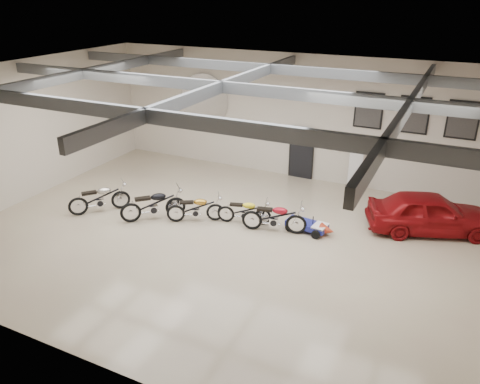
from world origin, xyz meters
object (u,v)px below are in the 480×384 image
at_px(motorcycle_gold, 195,208).
at_px(motorcycle_yellow, 244,211).
at_px(motorcycle_red, 274,217).
at_px(banner_stand, 355,169).
at_px(motorcycle_black, 153,204).
at_px(vintage_car, 430,213).
at_px(motorcycle_silver, 99,198).
at_px(go_kart, 311,224).

height_order(motorcycle_gold, motorcycle_yellow, motorcycle_gold).
bearing_deg(motorcycle_red, motorcycle_yellow, 160.37).
bearing_deg(banner_stand, motorcycle_yellow, -135.11).
xyz_separation_m(banner_stand, motorcycle_black, (-5.56, -5.39, -0.36)).
distance_m(banner_stand, motorcycle_gold, 6.46).
height_order(banner_stand, motorcycle_black, banner_stand).
bearing_deg(vintage_car, motorcycle_silver, 87.49).
distance_m(motorcycle_silver, motorcycle_red, 6.19).
bearing_deg(banner_stand, motorcycle_red, -122.76).
bearing_deg(motorcycle_black, motorcycle_yellow, -23.55).
distance_m(motorcycle_red, vintage_car, 5.00).
bearing_deg(banner_stand, motorcycle_gold, -144.18).
relative_size(banner_stand, go_kart, 1.13).
bearing_deg(go_kart, motorcycle_black, -157.81).
distance_m(motorcycle_silver, motorcycle_gold, 3.50).
bearing_deg(vintage_car, banner_stand, 31.85).
distance_m(banner_stand, motorcycle_red, 4.72).
relative_size(banner_stand, vintage_car, 0.47).
bearing_deg(motorcycle_black, motorcycle_red, -30.30).
height_order(motorcycle_silver, motorcycle_black, motorcycle_black).
height_order(motorcycle_black, motorcycle_yellow, motorcycle_black).
distance_m(motorcycle_gold, vintage_car, 7.62).
distance_m(motorcycle_gold, go_kart, 3.87).
relative_size(motorcycle_red, go_kart, 1.26).
relative_size(motorcycle_gold, motorcycle_yellow, 1.06).
relative_size(banner_stand, motorcycle_silver, 0.89).
bearing_deg(banner_stand, motorcycle_black, -149.53).
height_order(banner_stand, go_kart, banner_stand).
bearing_deg(motorcycle_silver, motorcycle_red, -36.47).
relative_size(go_kart, vintage_car, 0.42).
bearing_deg(motorcycle_gold, go_kart, -15.76).
bearing_deg(motorcycle_yellow, motorcycle_silver, -179.86).
distance_m(motorcycle_black, motorcycle_yellow, 3.10).
bearing_deg(motorcycle_red, motorcycle_gold, 175.97).
distance_m(motorcycle_black, motorcycle_gold, 1.46).
relative_size(motorcycle_silver, go_kart, 1.27).
distance_m(motorcycle_silver, go_kart, 7.37).
bearing_deg(vintage_car, motorcycle_gold, 89.52).
relative_size(motorcycle_silver, vintage_car, 0.53).
xyz_separation_m(motorcycle_black, motorcycle_yellow, (2.91, 1.06, -0.10)).
bearing_deg(banner_stand, motorcycle_silver, -156.54).
xyz_separation_m(motorcycle_yellow, go_kart, (2.20, 0.37, -0.17)).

